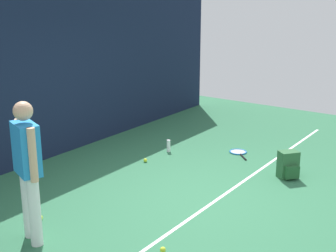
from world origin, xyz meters
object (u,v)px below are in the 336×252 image
Objects in this scene: tennis_ball_mid_court at (40,218)px; water_bottle at (168,146)px; tennis_player at (28,164)px; tennis_racket at (239,152)px; backpack at (289,165)px; tennis_ball_near_player at (163,250)px; tennis_ball_by_fence at (145,160)px.

water_bottle is at bearing 4.08° from tennis_ball_mid_court.
tennis_player reaches higher than tennis_racket.
tennis_player is 3.04× the size of tennis_racket.
water_bottle is (-0.06, 2.30, -0.10)m from backpack.
backpack is 6.67× the size of tennis_ball_near_player.
tennis_player is 1.07m from tennis_ball_mid_court.
tennis_ball_by_fence is at bearing -58.01° from tennis_player.
water_bottle is (2.90, 1.99, 0.08)m from tennis_ball_near_player.
water_bottle reaches higher than tennis_ball_near_player.
backpack reaches higher than tennis_ball_near_player.
tennis_ball_near_player is 1.00× the size of tennis_ball_by_fence.
tennis_player is at bearing -166.92° from backpack.
water_bottle is (3.20, 0.23, 0.08)m from tennis_ball_mid_court.
tennis_ball_near_player is 0.29× the size of water_bottle.
tennis_ball_near_player is 1.78m from tennis_ball_mid_court.
tennis_ball_by_fence is at bearing 42.01° from tennis_ball_near_player.
tennis_ball_by_fence is at bearing 96.37° from tennis_racket.
tennis_ball_near_player is (-3.59, -0.89, 0.02)m from tennis_racket.
water_bottle is at bearing -60.19° from tennis_player.
water_bottle is at bearing 129.92° from backpack.
backpack is at bearing -94.62° from tennis_player.
tennis_player is 4.10m from backpack.
tennis_ball_near_player is at bearing -80.60° from tennis_ball_mid_court.
tennis_player is at bearing 115.49° from tennis_ball_near_player.
tennis_ball_near_player and tennis_ball_mid_court have the same top height.
tennis_player is 25.76× the size of tennis_ball_by_fence.
tennis_racket is 1.27× the size of backpack.
tennis_ball_mid_court is at bearing -175.92° from water_bottle.
tennis_racket is 8.47× the size of tennis_ball_by_fence.
tennis_racket is 1.30m from water_bottle.
tennis_racket is 8.47× the size of tennis_ball_near_player.
tennis_ball_mid_court is at bearing -27.04° from tennis_player.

